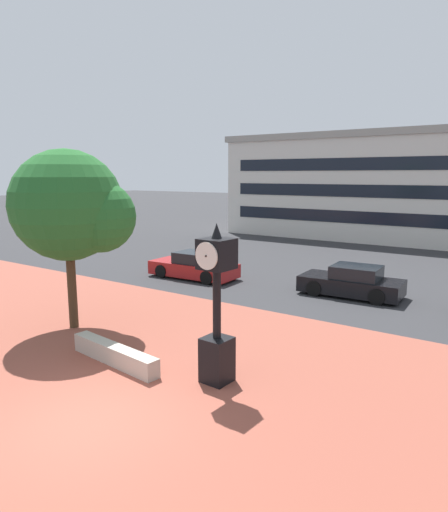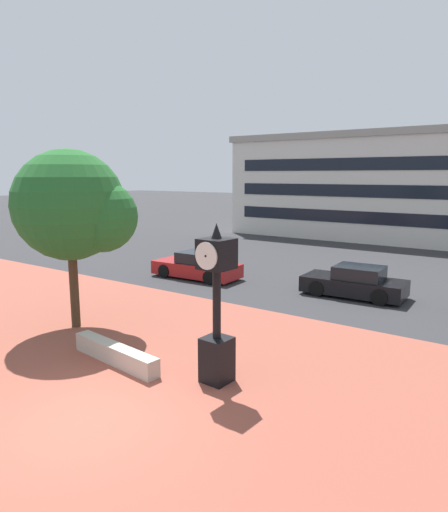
{
  "view_description": "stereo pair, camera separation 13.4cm",
  "coord_description": "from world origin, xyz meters",
  "px_view_note": "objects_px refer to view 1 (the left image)",
  "views": [
    {
      "loc": [
        7.15,
        -5.47,
        4.95
      ],
      "look_at": [
        1.13,
        3.29,
        3.06
      ],
      "focal_mm": 32.16,
      "sensor_mm": 36.0,
      "label": 1
    },
    {
      "loc": [
        7.26,
        -5.39,
        4.95
      ],
      "look_at": [
        1.13,
        3.29,
        3.06
      ],
      "focal_mm": 32.16,
      "sensor_mm": 36.0,
      "label": 2
    }
  ],
  "objects_px": {
    "car_street_mid": "(352,282)",
    "civic_building": "(402,186)",
    "car_street_distant": "(194,266)",
    "street_clock": "(217,310)",
    "plaza_tree": "(74,208)"
  },
  "relations": [
    {
      "from": "car_street_distant",
      "to": "street_clock",
      "type": "bearing_deg",
      "value": -141.38
    },
    {
      "from": "car_street_mid",
      "to": "car_street_distant",
      "type": "xyz_separation_m",
      "value": [
        -7.43,
        -1.05,
        0.0
      ]
    },
    {
      "from": "car_street_mid",
      "to": "civic_building",
      "type": "distance_m",
      "value": 22.22
    },
    {
      "from": "civic_building",
      "to": "street_clock",
      "type": "bearing_deg",
      "value": -83.67
    },
    {
      "from": "car_street_mid",
      "to": "civic_building",
      "type": "bearing_deg",
      "value": 6.38
    },
    {
      "from": "plaza_tree",
      "to": "car_street_mid",
      "type": "xyz_separation_m",
      "value": [
        6.01,
        8.91,
        -3.34
      ]
    },
    {
      "from": "street_clock",
      "to": "plaza_tree",
      "type": "height_order",
      "value": "plaza_tree"
    },
    {
      "from": "car_street_mid",
      "to": "civic_building",
      "type": "height_order",
      "value": "civic_building"
    },
    {
      "from": "car_street_mid",
      "to": "car_street_distant",
      "type": "height_order",
      "value": "same"
    },
    {
      "from": "street_clock",
      "to": "car_street_distant",
      "type": "height_order",
      "value": "street_clock"
    },
    {
      "from": "street_clock",
      "to": "car_street_distant",
      "type": "bearing_deg",
      "value": 134.14
    },
    {
      "from": "street_clock",
      "to": "civic_building",
      "type": "relative_size",
      "value": 0.15
    },
    {
      "from": "plaza_tree",
      "to": "car_street_mid",
      "type": "bearing_deg",
      "value": 56.0
    },
    {
      "from": "street_clock",
      "to": "plaza_tree",
      "type": "xyz_separation_m",
      "value": [
        -6.03,
        0.74,
        2.12
      ]
    },
    {
      "from": "car_street_distant",
      "to": "civic_building",
      "type": "bearing_deg",
      "value": -12.22
    }
  ]
}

